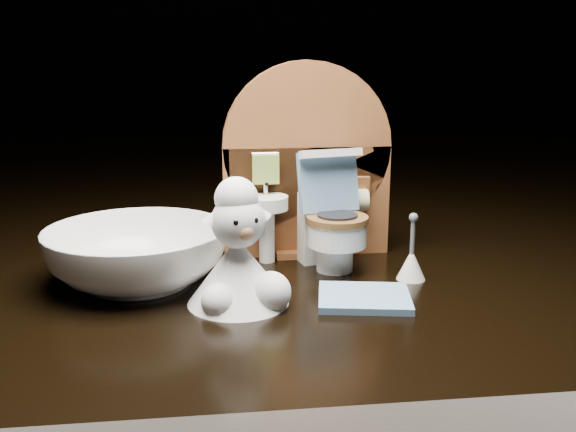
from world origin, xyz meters
name	(u,v)px	position (x,y,z in m)	size (l,w,h in m)	color
backdrop_panel	(306,172)	(0.00, 0.06, 0.07)	(0.13, 0.05, 0.15)	brown
toy_toilet	(331,225)	(0.01, 0.03, 0.03)	(0.05, 0.06, 0.09)	white
bath_mat	(364,298)	(0.02, -0.04, 0.00)	(0.06, 0.05, 0.00)	#6993BA
toilet_brush	(411,262)	(0.06, -0.01, 0.01)	(0.02, 0.02, 0.05)	white
plush_lamb	(239,260)	(-0.06, -0.04, 0.03)	(0.07, 0.07, 0.08)	white
ceramic_bowl	(137,256)	(-0.13, 0.01, 0.02)	(0.12, 0.12, 0.04)	white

